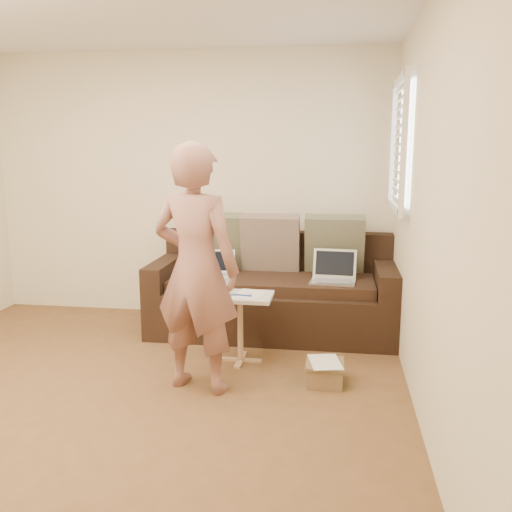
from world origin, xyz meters
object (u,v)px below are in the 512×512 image
Objects in this scene: laptop_silver at (333,282)px; striped_box at (325,373)px; person at (196,269)px; sofa at (273,286)px; drinking_glass at (226,284)px; laptop_white at (217,276)px; side_table at (240,328)px.

striped_box is (-0.04, -0.96, -0.43)m from laptop_silver.
striped_box is at bearing -155.46° from person.
sofa is 0.78m from drinking_glass.
laptop_silver is at bearing -12.10° from laptop_white.
person is at bearing -168.47° from striped_box.
person reaches higher than striped_box.
laptop_silver is 0.70× the size of side_table.
side_table is (-0.71, -0.63, -0.25)m from laptop_silver.
striped_box is at bearing -53.66° from laptop_white.
striped_box is (0.68, -0.34, -0.19)m from side_table.
laptop_silver is 0.98m from side_table.
person is 0.65m from drinking_glass.
sofa is 18.33× the size of drinking_glass.
side_table is at bearing -133.73° from laptop_silver.
laptop_white is at bearing -70.90° from person.
drinking_glass is at bearing -141.94° from laptop_silver.
person is (-0.38, -1.30, 0.44)m from sofa.
laptop_silver is at bearing -115.85° from person.
sofa is 1.28× the size of person.
drinking_glass is at bearing -84.79° from person.
drinking_glass is (0.08, 0.60, -0.25)m from person.
side_table is at bearing -102.01° from sofa.
person is 1.19m from striped_box.
laptop_white is 0.82m from side_table.
laptop_silver is at bearing -15.51° from sofa.
drinking_glass is 1.05m from striped_box.
side_table is at bearing 153.42° from striped_box.
side_table is at bearing -72.05° from laptop_white.
person reaches higher than laptop_silver.
sofa is at bearing 0.58° from laptop_white.
striped_box is (0.51, -1.12, -0.34)m from sofa.
drinking_glass reaches higher than side_table.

